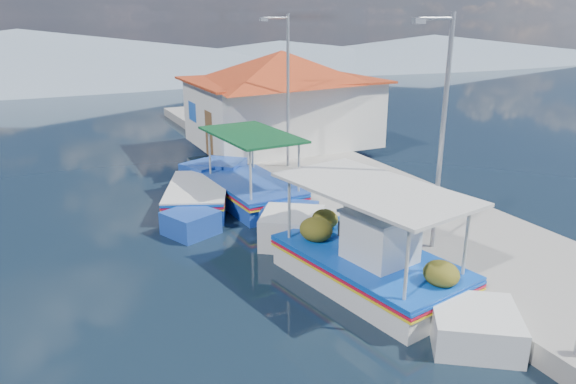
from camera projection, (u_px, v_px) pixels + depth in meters
name	position (u px, v px, depth m)	size (l,w,h in m)	color
ground	(318.00, 344.00, 10.91)	(160.00, 160.00, 0.00)	black
quay	(384.00, 204.00, 18.39)	(5.00, 44.00, 0.50)	gray
bollards	(344.00, 208.00, 16.76)	(0.20, 17.20, 0.30)	#A5A8AD
main_caique	(367.00, 263.00, 13.26)	(3.53, 8.53, 2.86)	white
caique_green_canopy	(252.00, 192.00, 19.04)	(2.62, 7.63, 2.86)	#1B42A3
caique_blue_hull	(197.00, 198.00, 18.70)	(3.64, 6.32, 1.21)	#1B42A3
harbor_building	(282.00, 96.00, 25.43)	(10.49, 10.49, 4.40)	silver
lamp_post_near	(441.00, 124.00, 13.27)	(1.21, 0.14, 6.00)	#A5A8AD
lamp_post_far	(286.00, 84.00, 20.98)	(1.21, 0.14, 6.00)	#A5A8AD
mountain_ridge	(133.00, 57.00, 60.92)	(171.40, 96.00, 5.50)	slate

